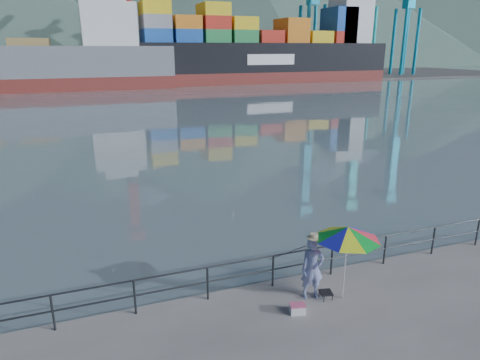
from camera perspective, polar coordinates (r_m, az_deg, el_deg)
name	(u,v)px	position (r m, az deg, el deg)	size (l,w,h in m)	color
harbor_water	(91,71)	(138.72, -19.21, 13.56)	(500.00, 280.00, 0.00)	slate
far_dock	(143,78)	(102.66, -12.82, 13.08)	(200.00, 40.00, 0.40)	#514F4C
guardrail	(241,276)	(12.57, 0.16, -12.74)	(22.00, 0.06, 1.03)	#2D3033
port_cranes	(243,2)	(99.25, 0.39, 22.61)	(116.00, 28.00, 38.40)	#B32A17
container_stacks	(243,62)	(109.50, 0.42, 15.44)	(58.00, 8.40, 7.80)	gray
fisherman	(312,268)	(12.36, 9.63, -11.53)	(0.66, 0.43, 1.81)	#31479B
beach_umbrella	(348,233)	(11.99, 14.16, -6.89)	(1.85, 1.85, 2.19)	white
folding_stool	(326,295)	(12.73, 11.35, -14.81)	(0.41, 0.41, 0.22)	black
cooler_bag	(297,309)	(12.03, 7.67, -16.71)	(0.40, 0.27, 0.23)	silver
fishing_rod	(285,280)	(13.52, 6.07, -13.08)	(0.02, 0.02, 2.13)	black
bulk_carrier	(9,65)	(82.05, -28.43, 13.37)	(57.04, 9.87, 14.50)	maroon
container_ship	(270,52)	(91.98, 3.97, 16.68)	(53.90, 8.98, 18.10)	maroon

